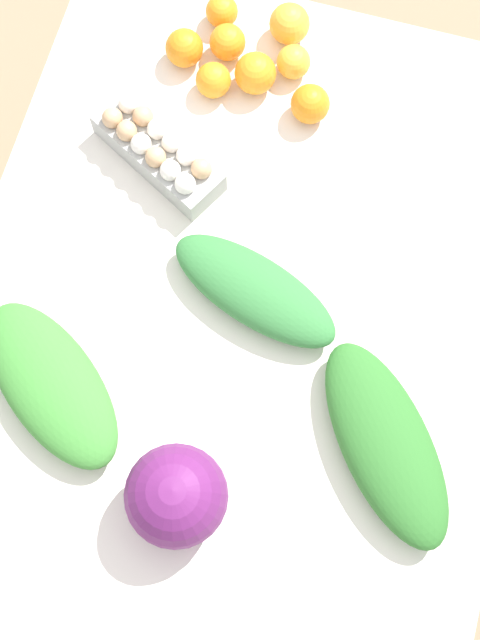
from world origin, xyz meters
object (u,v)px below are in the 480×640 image
cabbage_purple (176,496)px  greens_bunch_dandelion (386,444)px  orange_0 (227,42)px  egg_carton (158,150)px  orange_1 (255,73)px  greens_bunch_kale (255,290)px  orange_2 (222,11)px  orange_5 (184,48)px  orange_7 (293,62)px  greens_bunch_chard (51,384)px  orange_6 (310,104)px  orange_4 (289,24)px  orange_3 (213,80)px

cabbage_purple → greens_bunch_dandelion: (0.18, -0.31, -0.04)m
greens_bunch_dandelion → orange_0: bearing=34.6°
egg_carton → orange_1: size_ratio=3.49×
cabbage_purple → egg_carton: (0.60, 0.22, -0.04)m
greens_bunch_kale → cabbage_purple: bearing=176.0°
greens_bunch_kale → orange_2: (0.54, 0.21, -0.01)m
orange_5 → orange_7: 0.21m
greens_bunch_kale → orange_0: size_ratio=4.68×
greens_bunch_dandelion → greens_bunch_chard: 0.58m
greens_bunch_kale → orange_6: bearing=-0.5°
greens_bunch_kale → orange_0: bearing=21.2°
orange_2 → orange_5: bearing=155.6°
orange_4 → orange_5: bearing=119.9°
greens_bunch_dandelion → orange_1: greens_bunch_dandelion is taller
greens_bunch_dandelion → orange_3: bearing=38.6°
orange_1 → orange_2: orange_1 is taller
orange_7 → greens_bunch_dandelion: bearing=-153.6°
greens_bunch_kale → orange_4: bearing=8.2°
orange_3 → orange_5: (0.05, 0.07, 0.00)m
greens_bunch_kale → greens_bunch_dandelion: bearing=-125.7°
orange_3 → greens_bunch_kale: bearing=-154.2°
orange_4 → orange_0: bearing=123.2°
greens_bunch_kale → orange_3: 0.43m
greens_bunch_kale → orange_7: greens_bunch_kale is taller
orange_2 → orange_3: bearing=-170.1°
orange_3 → orange_6: orange_6 is taller
cabbage_purple → orange_2: bearing=11.5°
greens_bunch_chard → orange_3: greens_bunch_chard is taller
orange_2 → orange_3: 0.16m
orange_7 → orange_4: bearing=20.4°
orange_1 → orange_5: bearing=82.8°
orange_0 → orange_7: orange_0 is taller
orange_5 → orange_6: same height
orange_4 → orange_2: bearing=91.3°
orange_6 → orange_7: size_ratio=1.14×
egg_carton → orange_6: bearing=-116.6°
orange_1 → orange_3: 0.08m
cabbage_purple → orange_5: size_ratio=2.29×
greens_bunch_kale → orange_0: 0.51m
cabbage_purple → orange_3: size_ratio=2.48×
egg_carton → greens_bunch_kale: size_ratio=0.85×
cabbage_purple → orange_3: bearing=11.8°
orange_1 → orange_7: 0.08m
orange_4 → orange_5: size_ratio=1.08×
greens_bunch_dandelion → orange_0: (0.68, 0.47, -0.01)m
cabbage_purple → greens_bunch_dandelion: size_ratio=0.45×
greens_bunch_kale → orange_6: size_ratio=4.42×
orange_1 → cabbage_purple: bearing=-173.8°
orange_2 → orange_7: 0.18m
greens_bunch_dandelion → greens_bunch_chard: bearing=95.4°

